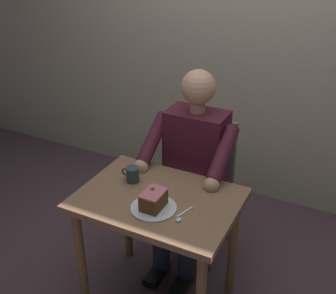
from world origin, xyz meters
TOP-DOWN VIEW (x-y plane):
  - cafe_rear_panel at (0.00, -1.42)m, footprint 6.40×0.12m
  - dining_table at (0.00, 0.00)m, footprint 0.83×0.61m
  - chair at (0.00, -0.60)m, footprint 0.42×0.42m
  - seated_person at (0.00, -0.43)m, footprint 0.53×0.58m
  - dessert_plate at (-0.03, 0.10)m, footprint 0.23×0.23m
  - cake_slice at (-0.03, 0.10)m, footprint 0.10×0.14m
  - coffee_cup at (0.20, -0.08)m, footprint 0.11×0.07m
  - dessert_spoon at (-0.18, 0.10)m, footprint 0.05×0.14m

SIDE VIEW (x-z plane):
  - chair at x=0.00m, z-range 0.05..0.95m
  - dining_table at x=0.00m, z-range 0.25..0.97m
  - seated_person at x=0.00m, z-range 0.03..1.30m
  - dessert_spoon at x=-0.18m, z-range 0.73..0.74m
  - dessert_plate at x=-0.03m, z-range 0.73..0.74m
  - coffee_cup at x=0.20m, z-range 0.73..0.82m
  - cake_slice at x=-0.03m, z-range 0.73..0.84m
  - cafe_rear_panel at x=0.00m, z-range 0.00..3.00m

